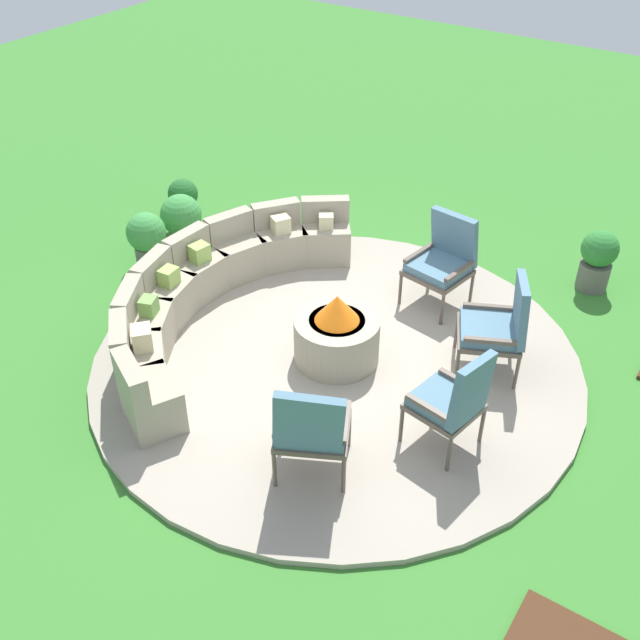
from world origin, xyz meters
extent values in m
plane|color=#387A2D|center=(0.00, 0.00, 0.00)|extent=(24.00, 24.00, 0.00)
cylinder|color=#9E9384|center=(0.00, 0.00, 0.03)|extent=(4.92, 4.92, 0.06)
cylinder|color=#9E937F|center=(0.00, 0.00, 0.30)|extent=(0.86, 0.86, 0.47)
cylinder|color=black|center=(0.00, 0.00, 0.50)|extent=(0.56, 0.56, 0.06)
cone|color=orange|center=(0.00, 0.00, 0.67)|extent=(0.45, 0.45, 0.28)
cube|color=#9E937F|center=(1.53, 1.14, 0.29)|extent=(0.70, 0.72, 0.46)
cube|color=#9E937F|center=(1.65, 1.23, 0.66)|extent=(0.47, 0.55, 0.28)
cube|color=#9E937F|center=(1.14, 1.53, 0.29)|extent=(0.72, 0.70, 0.46)
cube|color=#9E937F|center=(1.23, 1.65, 0.66)|extent=(0.55, 0.47, 0.28)
cube|color=#9E937F|center=(0.66, 1.80, 0.29)|extent=(0.68, 0.62, 0.46)
cube|color=#9E937F|center=(0.71, 1.93, 0.66)|extent=(0.59, 0.34, 0.28)
cube|color=#9E937F|center=(0.12, 1.91, 0.29)|extent=(0.59, 0.48, 0.46)
cube|color=#9E937F|center=(0.12, 2.05, 0.66)|extent=(0.57, 0.19, 0.28)
cube|color=#9E937F|center=(-0.43, 1.86, 0.29)|extent=(0.65, 0.57, 0.46)
cube|color=#9E937F|center=(-0.47, 2.00, 0.66)|extent=(0.59, 0.28, 0.28)
cube|color=#9E937F|center=(-0.95, 1.66, 0.29)|extent=(0.71, 0.67, 0.46)
cube|color=#9E937F|center=(-1.02, 1.79, 0.66)|extent=(0.57, 0.42, 0.28)
cube|color=#9E937F|center=(-1.38, 1.32, 0.29)|extent=(0.72, 0.72, 0.46)
cube|color=#9E937F|center=(-1.49, 1.42, 0.66)|extent=(0.51, 0.52, 0.28)
cube|color=#9E937F|center=(-1.70, 0.87, 0.29)|extent=(0.66, 0.71, 0.46)
cube|color=#9E937F|center=(-1.83, 0.94, 0.66)|extent=(0.40, 0.58, 0.28)
cube|color=beige|center=(1.11, 1.49, 0.61)|extent=(0.25, 0.24, 0.20)
cube|color=#70A34C|center=(-0.92, 1.62, 0.60)|extent=(0.22, 0.20, 0.18)
cube|color=beige|center=(-1.35, 1.29, 0.62)|extent=(0.28, 0.28, 0.21)
cube|color=#93B756|center=(-0.42, 1.81, 0.61)|extent=(0.20, 0.17, 0.19)
cube|color=beige|center=(1.49, 1.11, 0.60)|extent=(0.21, 0.22, 0.17)
cube|color=#93B756|center=(0.11, 1.86, 0.61)|extent=(0.22, 0.20, 0.19)
cylinder|color=brown|center=(-1.23, -0.25, 0.25)|extent=(0.04, 0.04, 0.38)
cylinder|color=brown|center=(-0.97, -0.75, 0.25)|extent=(0.04, 0.04, 0.38)
cylinder|color=brown|center=(-1.70, -0.49, 0.25)|extent=(0.04, 0.04, 0.38)
cylinder|color=brown|center=(-1.44, -1.00, 0.25)|extent=(0.04, 0.04, 0.38)
cube|color=brown|center=(-1.33, -0.62, 0.47)|extent=(0.78, 0.80, 0.05)
cube|color=slate|center=(-1.33, -0.62, 0.54)|extent=(0.72, 0.73, 0.09)
cube|color=slate|center=(-1.55, -0.73, 0.78)|extent=(0.37, 0.59, 0.62)
cube|color=brown|center=(-1.46, -0.38, 0.60)|extent=(0.45, 0.26, 0.04)
cube|color=brown|center=(-1.21, -0.86, 0.60)|extent=(0.45, 0.26, 0.04)
cylinder|color=brown|center=(-0.66, -1.10, 0.25)|extent=(0.04, 0.04, 0.38)
cylinder|color=brown|center=(-0.18, -1.19, 0.25)|extent=(0.04, 0.04, 0.38)
cylinder|color=brown|center=(-0.75, -1.60, 0.25)|extent=(0.04, 0.04, 0.38)
cylinder|color=brown|center=(-0.27, -1.69, 0.25)|extent=(0.04, 0.04, 0.38)
cube|color=brown|center=(-0.47, -1.39, 0.47)|extent=(0.61, 0.63, 0.05)
cube|color=slate|center=(-0.47, -1.39, 0.54)|extent=(0.56, 0.58, 0.09)
cube|color=slate|center=(-0.51, -1.62, 0.79)|extent=(0.54, 0.18, 0.64)
cube|color=brown|center=(-0.69, -1.35, 0.60)|extent=(0.13, 0.47, 0.04)
cube|color=brown|center=(-0.24, -1.44, 0.60)|extent=(0.13, 0.47, 0.04)
cylinder|color=brown|center=(0.31, -1.17, 0.25)|extent=(0.04, 0.04, 0.38)
cylinder|color=brown|center=(0.83, -0.92, 0.25)|extent=(0.04, 0.04, 0.38)
cylinder|color=brown|center=(0.55, -1.67, 0.25)|extent=(0.04, 0.04, 0.38)
cylinder|color=brown|center=(1.07, -1.42, 0.25)|extent=(0.04, 0.04, 0.38)
cube|color=brown|center=(0.69, -1.30, 0.47)|extent=(0.81, 0.80, 0.05)
cube|color=slate|center=(0.69, -1.30, 0.54)|extent=(0.75, 0.74, 0.09)
cube|color=slate|center=(0.80, -1.53, 0.79)|extent=(0.59, 0.37, 0.65)
cube|color=brown|center=(0.44, -1.42, 0.60)|extent=(0.27, 0.48, 0.04)
cube|color=brown|center=(0.94, -1.18, 0.60)|extent=(0.27, 0.48, 0.04)
cylinder|color=brown|center=(1.10, -0.62, 0.25)|extent=(0.04, 0.04, 0.38)
cylinder|color=brown|center=(1.19, -0.06, 0.25)|extent=(0.04, 0.04, 0.38)
cylinder|color=brown|center=(1.64, -0.71, 0.25)|extent=(0.04, 0.04, 0.38)
cylinder|color=brown|center=(1.73, -0.16, 0.25)|extent=(0.04, 0.04, 0.38)
cube|color=brown|center=(1.42, -0.39, 0.47)|extent=(0.67, 0.69, 0.05)
cube|color=slate|center=(1.42, -0.39, 0.54)|extent=(0.62, 0.63, 0.09)
cube|color=slate|center=(1.67, -0.43, 0.79)|extent=(0.25, 0.58, 0.62)
cube|color=brown|center=(1.37, -0.65, 0.60)|extent=(0.50, 0.13, 0.04)
cube|color=brown|center=(1.46, -0.12, 0.60)|extent=(0.50, 0.13, 0.04)
cylinder|color=#605B56|center=(2.80, -1.72, 0.16)|extent=(0.35, 0.35, 0.33)
sphere|color=#2D7A33|center=(2.80, -1.72, 0.52)|extent=(0.42, 0.42, 0.42)
cylinder|color=#605B56|center=(0.92, 2.90, 0.10)|extent=(0.35, 0.35, 0.21)
sphere|color=#3D8E42|center=(0.92, 2.90, 0.40)|extent=(0.52, 0.52, 0.52)
sphere|color=#E55638|center=(0.97, 2.90, 0.49)|extent=(0.16, 0.16, 0.16)
cylinder|color=#605B56|center=(1.27, 3.18, 0.14)|extent=(0.33, 0.33, 0.29)
sphere|color=#236028|center=(1.27, 3.18, 0.47)|extent=(0.39, 0.39, 0.39)
cylinder|color=#605B56|center=(0.29, 2.87, 0.14)|extent=(0.33, 0.33, 0.28)
sphere|color=#3D8E42|center=(0.29, 2.87, 0.46)|extent=(0.47, 0.47, 0.47)
camera|label=1|loc=(-4.99, -3.15, 4.88)|focal=42.18mm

